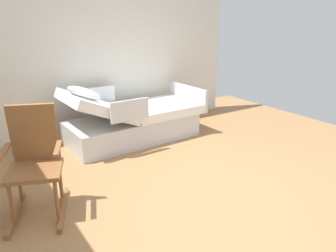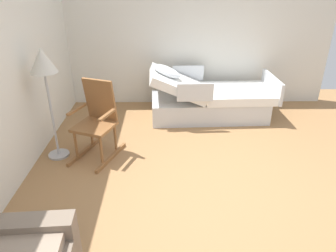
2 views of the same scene
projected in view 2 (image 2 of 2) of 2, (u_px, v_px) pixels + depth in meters
ground_plane at (216, 190)px, 3.67m from camera, size 6.88×6.88×0.00m
side_wall at (197, 30)px, 5.58m from camera, size 0.10×4.83×2.70m
hospital_bed at (209, 100)px, 5.39m from camera, size 1.07×2.13×0.98m
rocking_chair at (97, 121)px, 4.18m from camera, size 0.88×0.72×1.05m
floor_lamp at (44, 69)px, 3.80m from camera, size 0.34×0.34×1.48m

